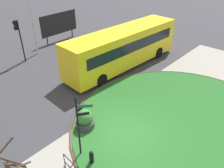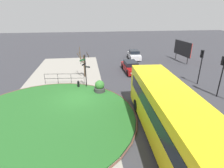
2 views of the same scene
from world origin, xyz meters
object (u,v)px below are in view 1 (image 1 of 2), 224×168
bollard_foreground (91,157)px  planter_near_signpost (85,120)px  billboard_right (59,24)px  bus_yellow (123,47)px  signpost_directional (79,123)px  lamppost_tall (30,11)px  traffic_light_near (18,32)px

bollard_foreground → planter_near_signpost: bearing=54.2°
billboard_right → bus_yellow: bearing=-92.9°
bollard_foreground → signpost_directional: bearing=83.3°
bollard_foreground → bus_yellow: size_ratio=0.07×
bus_yellow → lamppost_tall: 9.04m
signpost_directional → lamppost_tall: size_ratio=0.46×
bollard_foreground → traffic_light_near: size_ratio=0.21×
planter_near_signpost → signpost_directional: bearing=-137.5°
traffic_light_near → billboard_right: bearing=-151.8°
bollard_foreground → bus_yellow: bearing=31.3°
billboard_right → traffic_light_near: bearing=-161.1°
traffic_light_near → lamppost_tall: bearing=-151.8°
lamppost_tall → billboard_right: size_ratio=1.63×
bollard_foreground → billboard_right: (9.64, 15.02, 1.47)m
planter_near_signpost → traffic_light_near: bearing=77.7°
billboard_right → planter_near_signpost: size_ratio=3.78×
bus_yellow → traffic_light_near: size_ratio=3.06×
traffic_light_near → signpost_directional: bearing=81.1°
bollard_foreground → traffic_light_near: (3.88, 12.96, 2.37)m
signpost_directional → traffic_light_near: traffic_light_near is taller
bus_yellow → traffic_light_near: bearing=130.1°
lamppost_tall → billboard_right: bearing=19.8°
signpost_directional → bollard_foreground: signpost_directional is taller
signpost_directional → traffic_light_near: size_ratio=0.93×
planter_near_signpost → bollard_foreground: bearing=-125.8°
bollard_foreground → billboard_right: size_ratio=0.16×
signpost_directional → planter_near_signpost: bearing=42.5°
traffic_light_near → lamppost_tall: (1.91, 0.69, 1.37)m
bus_yellow → billboard_right: bus_yellow is taller
planter_near_signpost → lamppost_tall: bearing=69.6°
bollard_foreground → lamppost_tall: bearing=67.0°
traffic_light_near → billboard_right: 6.18m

